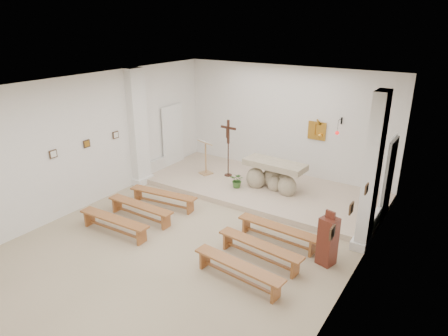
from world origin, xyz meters
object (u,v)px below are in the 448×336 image
Objects in this scene: crucifix_stand at (228,144)px; bench_left_second at (140,208)px; bench_right_front at (278,230)px; bench_left_front at (163,196)px; altar at (274,177)px; bench_right_third at (238,268)px; bench_left_third at (114,222)px; lectern at (205,157)px; bench_right_second at (260,248)px; donation_pedestal at (328,241)px.

crucifix_stand is 0.91× the size of bench_left_second.
bench_left_second is at bearing -162.70° from bench_right_front.
bench_left_front is 0.87m from bench_left_second.
bench_right_third is at bearing -69.48° from altar.
bench_left_third is (-2.11, -4.14, -0.19)m from altar.
lectern is 5.46m from bench_right_third.
bench_left_third is at bearing -67.54° from lectern.
crucifix_stand is 0.90× the size of bench_right_third.
bench_left_front is (0.23, -2.30, -0.40)m from lectern.
bench_left_third and bench_right_third have the same top height.
bench_right_second is at bearing -65.20° from altar.
crucifix_stand is (0.68, 0.26, 0.47)m from lectern.
altar is at bearing 61.09° from bench_left_third.
bench_right_second is at bearing -21.76° from lectern.
bench_right_second is (3.65, -3.17, -0.40)m from lectern.
donation_pedestal is at bearing 57.62° from bench_right_third.
bench_right_second is (0.00, -0.87, 0.00)m from bench_right_front.
bench_left_third is 0.99× the size of bench_right_third.
bench_left_third is (0.00, -0.87, 0.00)m from bench_left_second.
bench_right_front is 1.00× the size of bench_right_second.
lectern reaches higher than bench_right_front.
lectern is 0.58× the size of bench_left_third.
crucifix_stand is at bearing 177.56° from altar.
bench_left_second is at bearing 171.15° from bench_right_third.
crucifix_stand reaches higher than bench_left_third.
donation_pedestal is 4.88m from bench_left_third.
altar is 2.35m from lectern.
lectern is 0.87m from crucifix_stand.
lectern is (-2.34, -0.10, 0.21)m from altar.
bench_left_second is (-4.62, -0.68, -0.22)m from donation_pedestal.
altar is at bearing -1.92° from crucifix_stand.
lectern reaches higher than bench_right_third.
bench_left_second is at bearing -66.64° from lectern.
bench_right_second is 1.00× the size of bench_right_third.
altar is 3.20m from bench_left_front.
bench_left_front is 1.01× the size of bench_left_third.
donation_pedestal is (4.17, -2.75, -0.65)m from crucifix_stand.
bench_right_second is (3.42, 0.00, 0.00)m from bench_left_second.
donation_pedestal is 4.68m from bench_left_second.
bench_left_second is (-0.45, -3.43, -0.87)m from crucifix_stand.
bench_right_front is 3.84m from bench_left_third.
bench_right_front is (-1.20, 0.19, -0.22)m from donation_pedestal.
altar is 3.53m from bench_right_second.
bench_left_third is at bearing -145.96° from donation_pedestal.
crucifix_stand is (-1.66, 0.16, 0.68)m from altar.
lectern is 5.46m from donation_pedestal.
bench_left_front and bench_right_third have the same top height.
crucifix_stand is at bearing 82.73° from bench_left_second.
altar is 3.90m from bench_left_second.
lectern reaches higher than bench_left_front.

